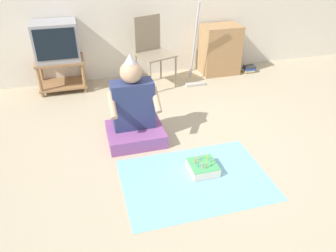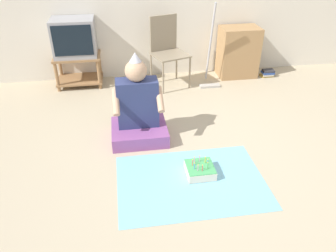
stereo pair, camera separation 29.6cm
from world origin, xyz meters
name	(u,v)px [view 1 (the left image)]	position (x,y,z in m)	size (l,w,h in m)	color
ground_plane	(218,163)	(0.00, 0.00, 0.00)	(16.00, 16.00, 0.00)	tan
tv_stand	(62,72)	(-1.37, 2.08, 0.25)	(0.61, 0.43, 0.42)	#997047
tv	(56,41)	(-1.37, 2.09, 0.66)	(0.54, 0.41, 0.48)	#99999E
folding_chair	(152,47)	(-0.17, 1.94, 0.52)	(0.55, 0.53, 0.92)	gray
cardboard_box_stack	(220,50)	(0.89, 2.08, 0.35)	(0.54, 0.38, 0.70)	#A87F51
dust_mop	(195,62)	(0.40, 1.78, 0.31)	(0.28, 0.29, 1.12)	#B2ADA3
book_pile	(249,69)	(1.33, 1.96, 0.05)	(0.19, 0.14, 0.10)	#A88933
person_seated	(134,114)	(-0.66, 0.62, 0.30)	(0.56, 0.49, 0.91)	#8C4C8C
party_cloth	(195,179)	(-0.28, -0.16, 0.00)	(1.27, 0.89, 0.01)	#7FC6E0
birthday_cake	(203,167)	(-0.18, -0.08, 0.05)	(0.25, 0.25, 0.15)	#F4E0C6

